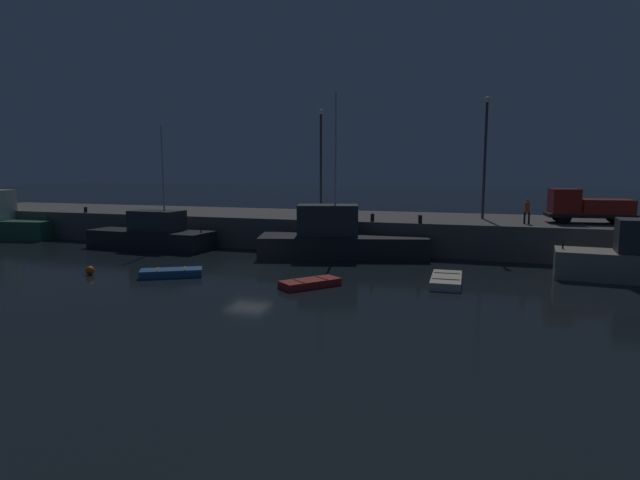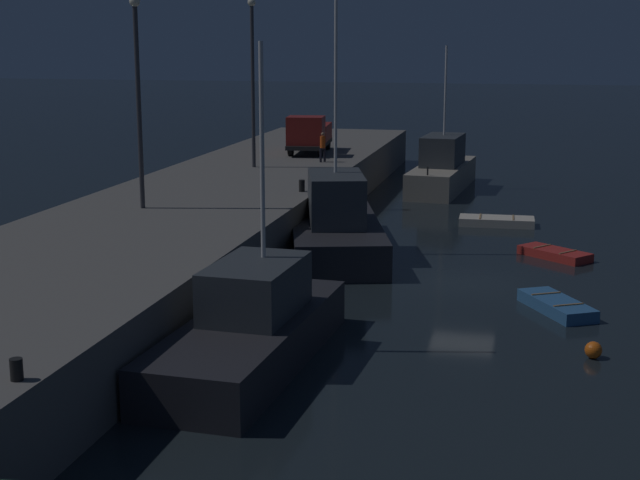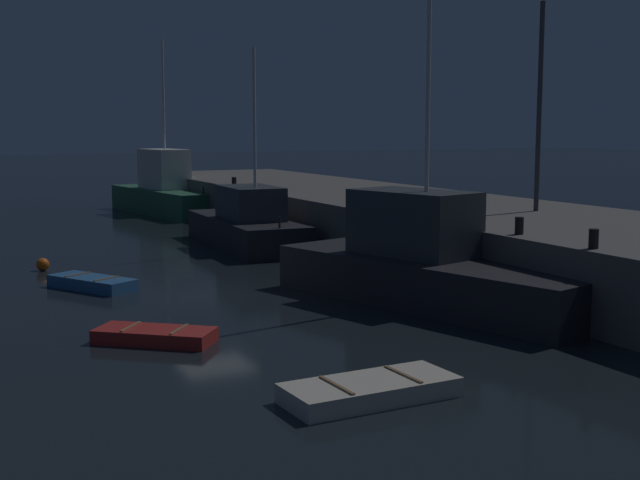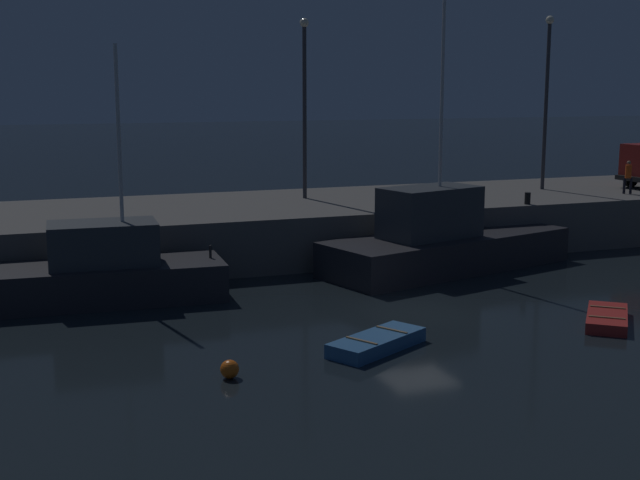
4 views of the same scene
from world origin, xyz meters
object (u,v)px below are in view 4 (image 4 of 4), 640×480
(bollard_east, at_px, (461,201))
(lamp_post_east, at_px, (547,91))
(bollard_west, at_px, (528,198))
(fishing_boat_white, at_px, (443,242))
(fishing_trawler_red, at_px, (91,274))
(rowboat_white_mid, at_px, (607,318))
(dinghy_orange_near, at_px, (377,343))
(lamp_post_west, at_px, (305,96))
(dockworker, at_px, (628,175))
(mooring_buoy_mid, at_px, (230,369))

(bollard_east, bearing_deg, lamp_post_east, 31.53)
(lamp_post_east, bearing_deg, bollard_west, -130.35)
(bollard_east, bearing_deg, fishing_boat_white, -134.10)
(fishing_trawler_red, height_order, rowboat_white_mid, fishing_trawler_red)
(lamp_post_east, bearing_deg, fishing_boat_white, -145.05)
(fishing_boat_white, height_order, dinghy_orange_near, fishing_boat_white)
(fishing_trawler_red, bearing_deg, rowboat_white_mid, -29.16)
(lamp_post_east, xyz_separation_m, bollard_west, (-4.15, -4.89, -5.00))
(fishing_boat_white, distance_m, dinghy_orange_near, 12.19)
(lamp_post_west, height_order, bollard_east, lamp_post_west)
(lamp_post_east, bearing_deg, dinghy_orange_near, -136.02)
(fishing_boat_white, height_order, dockworker, fishing_boat_white)
(fishing_boat_white, height_order, lamp_post_west, fishing_boat_white)
(lamp_post_east, xyz_separation_m, bollard_east, (-7.63, -4.68, -5.00))
(fishing_boat_white, distance_m, dockworker, 13.19)
(mooring_buoy_mid, height_order, dockworker, dockworker)
(fishing_trawler_red, xyz_separation_m, bollard_west, (20.43, 2.49, 1.60))
(fishing_boat_white, xyz_separation_m, bollard_west, (5.43, 1.81, 1.47))
(mooring_buoy_mid, bearing_deg, lamp_post_west, 65.12)
(lamp_post_west, relative_size, bollard_west, 15.58)
(rowboat_white_mid, xyz_separation_m, dockworker, (11.41, 13.12, 3.19))
(dockworker, xyz_separation_m, bollard_east, (-10.60, -1.42, -0.70))
(fishing_trawler_red, xyz_separation_m, rowboat_white_mid, (16.13, -9.00, -0.89))
(fishing_trawler_red, xyz_separation_m, lamp_post_east, (24.58, 7.38, 6.60))
(dinghy_orange_near, xyz_separation_m, lamp_post_east, (16.96, 16.36, 7.46))
(dinghy_orange_near, distance_m, dockworker, 24.05)
(fishing_trawler_red, distance_m, mooring_buoy_mid, 10.41)
(dinghy_orange_near, relative_size, mooring_buoy_mid, 6.95)
(fishing_trawler_red, height_order, dockworker, fishing_trawler_red)
(mooring_buoy_mid, relative_size, lamp_post_west, 0.06)
(dockworker, bearing_deg, mooring_buoy_mid, -150.34)
(dinghy_orange_near, relative_size, bollard_east, 6.54)
(fishing_trawler_red, height_order, lamp_post_west, lamp_post_west)
(fishing_trawler_red, height_order, dinghy_orange_near, fishing_trawler_red)
(lamp_post_east, bearing_deg, fishing_trawler_red, -163.29)
(dinghy_orange_near, relative_size, lamp_post_east, 0.40)
(fishing_boat_white, relative_size, lamp_post_west, 1.40)
(dinghy_orange_near, bearing_deg, fishing_trawler_red, 130.31)
(mooring_buoy_mid, bearing_deg, lamp_post_east, 38.53)
(dockworker, relative_size, bollard_west, 3.06)
(rowboat_white_mid, bearing_deg, dinghy_orange_near, 179.88)
(bollard_east, bearing_deg, dockworker, 7.63)
(bollard_west, bearing_deg, fishing_boat_white, -161.57)
(lamp_post_west, xyz_separation_m, bollard_west, (9.21, -5.76, -4.79))
(fishing_boat_white, bearing_deg, fishing_trawler_red, -177.41)
(rowboat_white_mid, height_order, lamp_post_east, lamp_post_east)
(lamp_post_east, bearing_deg, mooring_buoy_mid, -141.47)
(fishing_boat_white, relative_size, dockworker, 7.13)
(fishing_trawler_red, bearing_deg, mooring_buoy_mid, -74.62)
(fishing_boat_white, distance_m, rowboat_white_mid, 9.80)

